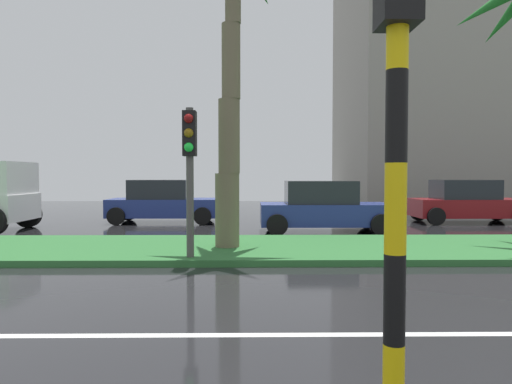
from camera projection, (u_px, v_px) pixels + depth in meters
ground_plane at (63, 247)px, 12.41m from camera, size 90.00×42.00×0.10m
median_strip at (47, 249)px, 11.40m from camera, size 85.50×4.00×0.15m
palm_tree_centre_left at (232, 7)px, 11.00m from camera, size 3.63×3.66×7.78m
traffic_signal_median_right at (190, 155)px, 9.76m from camera, size 0.28×0.43×3.20m
traffic_signal_foreground at (396, 59)px, 3.32m from camera, size 0.28×0.43×4.02m
car_in_traffic_leading at (163, 202)px, 18.36m from camera, size 4.30×2.02×1.72m
car_in_traffic_second at (323, 207)px, 15.33m from camera, size 4.30×2.02×1.72m
car_in_traffic_third at (467, 202)px, 18.28m from camera, size 4.30×2.02×1.72m
building_far_right at (495, 85)px, 31.67m from camera, size 20.57×11.31×16.31m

